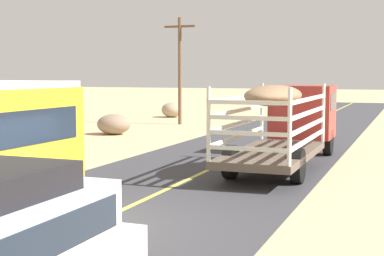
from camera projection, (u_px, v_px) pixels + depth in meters
name	position (u px, v px, depth m)	size (l,w,h in m)	color
ground_plane	(79.00, 231.00, 12.43)	(240.00, 240.00, 0.00)	tan
road_surface	(78.00, 231.00, 12.43)	(8.00, 120.00, 0.02)	#38383D
road_centre_line	(78.00, 230.00, 12.43)	(0.16, 117.60, 0.00)	#D8CC4C
livestock_truck	(292.00, 116.00, 22.18)	(2.53, 9.70, 3.02)	#B2332D
power_pole_mid	(180.00, 67.00, 38.51)	(2.20, 0.24, 7.17)	brown
boulder_near_shoulder	(114.00, 124.00, 32.30)	(1.90, 1.78, 1.16)	#84705B
boulder_mid_field	(172.00, 110.00, 45.17)	(1.64, 1.78, 1.19)	gray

